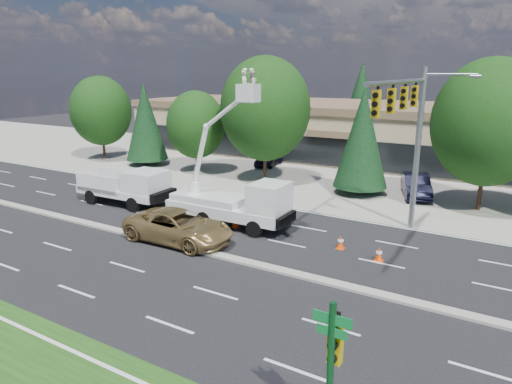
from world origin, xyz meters
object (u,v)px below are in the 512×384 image
Objects in this scene: utility_pickup at (129,190)px; minivan at (179,226)px; signal_mast at (412,126)px; bucket_truck at (236,195)px; street_sign_pole at (332,363)px.

utility_pickup is 1.09× the size of minivan.
bucket_truck is (-8.84, -2.84, -4.20)m from signal_mast.
signal_mast is 2.54× the size of street_sign_pole.
bucket_truck is at bearing -162.22° from signal_mast.
bucket_truck is at bearing -2.13° from utility_pickup.
street_sign_pole is 16.62m from bucket_truck.
street_sign_pole is at bearing -50.22° from bucket_truck.
signal_mast is 1.69× the size of minivan.
utility_pickup reaches higher than minivan.
utility_pickup is 8.62m from bucket_truck.
street_sign_pole reaches higher than utility_pickup.
signal_mast is at bearing 97.27° from street_sign_pole.
minivan is (-10.10, -6.44, -5.22)m from signal_mast.
utility_pickup is at bearing 63.00° from minivan.
street_sign_pole is at bearing -35.13° from utility_pickup.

